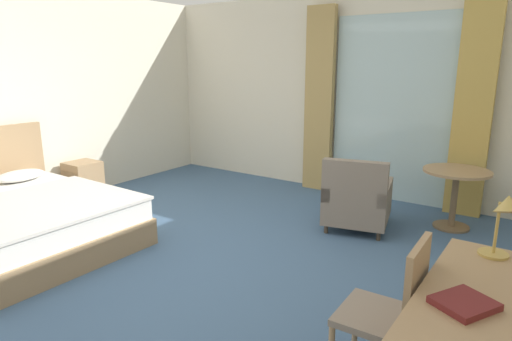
{
  "coord_description": "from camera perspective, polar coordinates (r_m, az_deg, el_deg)",
  "views": [
    {
      "loc": [
        2.67,
        -2.88,
        1.85
      ],
      "look_at": [
        0.61,
        0.08,
        0.96
      ],
      "focal_mm": 30.83,
      "sensor_mm": 36.0,
      "label": 1
    }
  ],
  "objects": [
    {
      "name": "wall_back",
      "position": [
        6.53,
        10.7,
        9.66
      ],
      "size": [
        6.03,
        0.12,
        2.8
      ],
      "primitive_type": "cube",
      "color": "silver",
      "rests_on": "ground"
    },
    {
      "name": "wall_left",
      "position": [
        6.33,
        -28.4,
        8.12
      ],
      "size": [
        0.12,
        6.26,
        2.8
      ],
      "primitive_type": "cube",
      "color": "silver",
      "rests_on": "ground"
    },
    {
      "name": "bed",
      "position": [
        5.19,
        -28.64,
        -5.58
      ],
      "size": [
        2.24,
        1.8,
        1.11
      ],
      "color": "tan",
      "rests_on": "ground"
    },
    {
      "name": "ground",
      "position": [
        4.36,
        -7.44,
        -12.12
      ],
      "size": [
        6.43,
        6.66,
        0.1
      ],
      "primitive_type": "cube",
      "color": "#426084"
    },
    {
      "name": "desk_chair",
      "position": [
        2.65,
        17.31,
        -16.8
      ],
      "size": [
        0.43,
        0.43,
        0.94
      ],
      "color": "gray",
      "rests_on": "ground"
    },
    {
      "name": "desk_lamp",
      "position": [
        2.75,
        29.67,
        -4.84
      ],
      "size": [
        0.22,
        0.28,
        0.43
      ],
      "color": "tan",
      "rests_on": "writing_desk"
    },
    {
      "name": "curtain_panel_right",
      "position": [
        5.86,
        26.34,
        7.12
      ],
      "size": [
        0.43,
        0.1,
        2.62
      ],
      "primitive_type": "cube",
      "color": "tan",
      "rests_on": "ground"
    },
    {
      "name": "nightstand",
      "position": [
        6.49,
        -21.46,
        -1.25
      ],
      "size": [
        0.4,
        0.41,
        0.53
      ],
      "color": "tan",
      "rests_on": "ground"
    },
    {
      "name": "curtain_panel_left",
      "position": [
        6.47,
        8.2,
        8.92
      ],
      "size": [
        0.42,
        0.1,
        2.62
      ],
      "primitive_type": "cube",
      "color": "tan",
      "rests_on": "ground"
    },
    {
      "name": "balcony_glass_door",
      "position": [
        6.19,
        17.07,
        7.51
      ],
      "size": [
        1.59,
        0.02,
        2.46
      ],
      "primitive_type": "cube",
      "color": "silver",
      "rests_on": "ground"
    },
    {
      "name": "closed_book",
      "position": [
        2.3,
        25.4,
        -15.29
      ],
      "size": [
        0.31,
        0.32,
        0.03
      ],
      "primitive_type": "cube",
      "rotation": [
        0.0,
        0.0,
        -0.5
      ],
      "color": "maroon",
      "rests_on": "writing_desk"
    },
    {
      "name": "armchair_by_window",
      "position": [
        5.12,
        12.99,
        -3.82
      ],
      "size": [
        0.85,
        0.93,
        0.85
      ],
      "color": "gray",
      "rests_on": "ground"
    },
    {
      "name": "round_cafe_table",
      "position": [
        5.43,
        24.47,
        -1.7
      ],
      "size": [
        0.72,
        0.72,
        0.68
      ],
      "color": "tan",
      "rests_on": "ground"
    },
    {
      "name": "writing_desk",
      "position": [
        2.5,
        28.08,
        -16.07
      ],
      "size": [
        0.64,
        1.3,
        0.77
      ],
      "color": "tan",
      "rests_on": "ground"
    }
  ]
}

